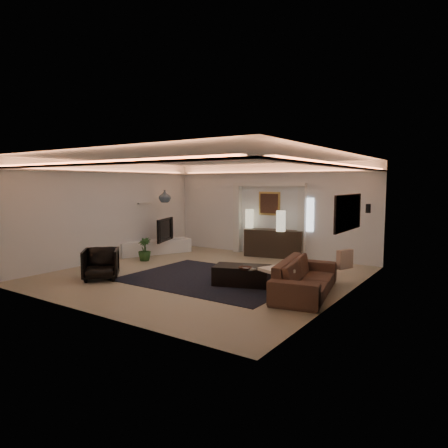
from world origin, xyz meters
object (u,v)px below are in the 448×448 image
Objects in this scene: coffee_table at (242,276)px; armchair at (101,264)px; console at (274,244)px; sofa at (306,277)px.

coffee_table is 3.40m from armchair.
armchair reaches higher than coffee_table.
coffee_table is at bearing -19.35° from armchair.
console is at bearing 22.71° from armchair.
coffee_table is (0.99, -3.53, -0.20)m from console.
sofa is 4.81m from armchair.
coffee_table is 1.52× the size of armchair.
console is 1.45× the size of coffee_table.
sofa is at bearing -15.08° from coffee_table.
armchair reaches higher than sofa.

